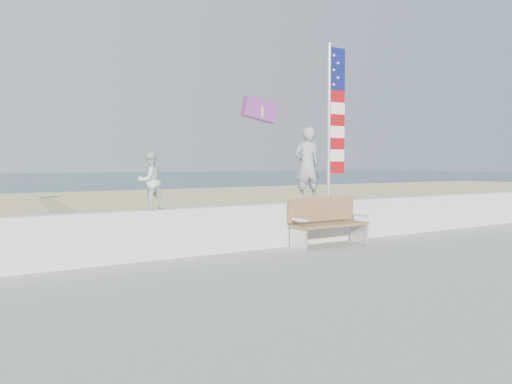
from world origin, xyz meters
TOP-DOWN VIEW (x-y plane):
  - ground at (0.00, 0.00)m, footprint 220.00×220.00m
  - sand at (0.00, 9.00)m, footprint 90.00×40.00m
  - seawall at (0.00, 2.00)m, footprint 30.00×0.35m
  - adult at (1.67, 2.00)m, footprint 0.67×0.51m
  - child at (-1.97, 2.00)m, footprint 0.59×0.51m
  - bench at (1.85, 1.55)m, footprint 1.80×0.57m
  - flag at (2.41, 2.00)m, footprint 0.50×0.08m
  - parafoil_kite at (2.00, 4.30)m, footprint 1.00×0.40m

SIDE VIEW (x-z plane):
  - ground at x=0.00m, z-range 0.00..0.00m
  - sand at x=0.00m, z-range 0.00..0.08m
  - seawall at x=0.00m, z-range 0.18..1.08m
  - bench at x=1.85m, z-range 0.19..1.19m
  - child at x=-1.97m, z-range 1.08..2.13m
  - adult at x=1.67m, z-range 1.08..2.70m
  - flag at x=2.41m, z-range 1.24..4.74m
  - parafoil_kite at x=2.00m, z-range 2.94..3.61m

